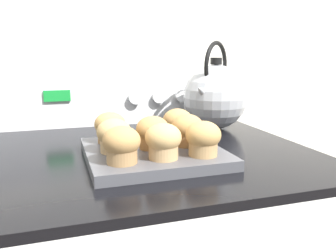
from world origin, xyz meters
name	(u,v)px	position (x,y,z in m)	size (l,w,h in m)	color
wall_back	(110,34)	(0.00, 0.74, 1.20)	(8.00, 0.05, 2.40)	silver
control_panel	(115,97)	(0.00, 0.68, 1.01)	(0.77, 0.07, 0.17)	white
muffin_pan	(153,153)	(0.01, 0.28, 0.93)	(0.28, 0.28, 0.02)	#4C4C51
muffin_r0_c0	(122,145)	(-0.07, 0.20, 0.98)	(0.07, 0.07, 0.07)	#A37A4C
muffin_r0_c1	(163,141)	(0.01, 0.20, 0.98)	(0.07, 0.07, 0.07)	tan
muffin_r0_c2	(203,138)	(0.10, 0.20, 0.98)	(0.07, 0.07, 0.07)	tan
muffin_r1_c0	(114,135)	(-0.07, 0.28, 0.98)	(0.07, 0.07, 0.07)	tan
muffin_r1_c1	(153,132)	(0.01, 0.28, 0.98)	(0.07, 0.07, 0.07)	olive
muffin_r1_c2	(187,130)	(0.09, 0.28, 0.98)	(0.07, 0.07, 0.07)	olive
muffin_r2_c0	(110,127)	(-0.07, 0.36, 0.98)	(0.07, 0.07, 0.07)	olive
muffin_r2_c2	(177,123)	(0.10, 0.36, 0.98)	(0.07, 0.07, 0.07)	#A37A4C
tea_kettle	(215,96)	(0.27, 0.52, 1.02)	(0.20, 0.19, 0.26)	#ADAFB5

